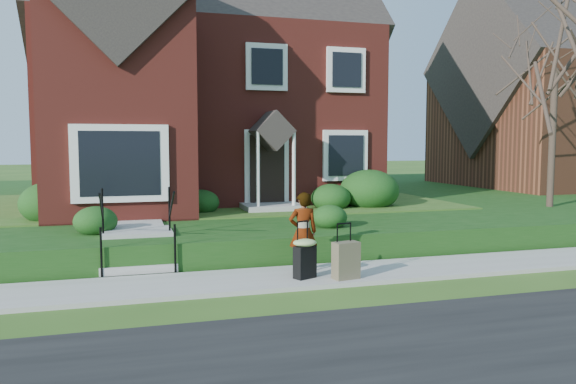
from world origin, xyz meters
name	(u,v)px	position (x,y,z in m)	size (l,w,h in m)	color
ground	(284,280)	(0.00, 0.00, 0.00)	(120.00, 120.00, 0.00)	#2D5119
sidewalk	(284,278)	(0.00, 0.00, 0.04)	(60.00, 1.60, 0.08)	#9E9B93
terrace	(306,199)	(4.00, 10.90, 0.30)	(44.00, 20.00, 0.60)	#143D10
walkway	(134,216)	(-2.50, 5.00, 0.63)	(1.20, 6.00, 0.06)	#9E9B93
main_house	(199,59)	(-0.21, 9.61, 5.26)	(10.40, 10.20, 9.40)	maroon
neighbour_house	(565,80)	(16.00, 11.00, 5.25)	(9.40, 8.00, 9.20)	brown
front_steps	(138,244)	(-2.50, 1.84, 0.47)	(1.40, 2.02, 1.50)	#9E9B93
foundation_shrubs	(259,194)	(0.74, 5.06, 1.11)	(10.25, 4.67, 1.22)	#113610
woman	(303,232)	(0.46, 0.28, 0.82)	(0.54, 0.36, 1.49)	#999999
suitcase_black	(305,256)	(0.32, -0.26, 0.48)	(0.53, 0.49, 1.02)	black
suitcase_olive	(346,260)	(1.01, -0.50, 0.41)	(0.49, 0.33, 0.99)	brown
tree_gap	(556,55)	(9.32, 4.04, 4.99)	(4.39, 4.39, 6.27)	#4A392D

